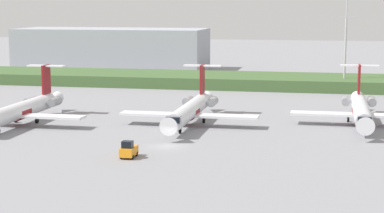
{
  "coord_description": "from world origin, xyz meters",
  "views": [
    {
      "loc": [
        21.88,
        -89.64,
        19.85
      ],
      "look_at": [
        0.0,
        17.41,
        3.0
      ],
      "focal_mm": 62.74,
      "sensor_mm": 36.0,
      "label": 1
    }
  ],
  "objects": [
    {
      "name": "antenna_mast",
      "position": [
        25.56,
        68.6,
        10.63
      ],
      "size": [
        4.4,
        0.5,
        25.72
      ],
      "color": "#B2B2B7",
      "rests_on": "ground"
    },
    {
      "name": "baggage_tug",
      "position": [
        -3.23,
        -7.95,
        1.0
      ],
      "size": [
        1.72,
        3.2,
        2.3
      ],
      "color": "orange",
      "rests_on": "ground"
    },
    {
      "name": "regional_jet_second",
      "position": [
        -27.54,
        11.42,
        2.54
      ],
      "size": [
        22.81,
        31.0,
        9.0
      ],
      "color": "silver",
      "rests_on": "ground"
    },
    {
      "name": "ground_plane",
      "position": [
        0.0,
        30.0,
        0.0
      ],
      "size": [
        500.0,
        500.0,
        0.0
      ],
      "primitive_type": "plane",
      "color": "gray"
    },
    {
      "name": "distant_hangar",
      "position": [
        -42.58,
        104.59,
        6.16
      ],
      "size": [
        56.71,
        21.14,
        12.31
      ],
      "primitive_type": "cube",
      "color": "#9EA3AD",
      "rests_on": "ground"
    },
    {
      "name": "regional_jet_fourth",
      "position": [
        27.34,
        23.07,
        2.54
      ],
      "size": [
        22.81,
        31.0,
        9.0
      ],
      "color": "silver",
      "rests_on": "ground"
    },
    {
      "name": "regional_jet_third",
      "position": [
        -0.22,
        17.29,
        2.54
      ],
      "size": [
        22.81,
        31.0,
        9.0
      ],
      "color": "silver",
      "rests_on": "ground"
    },
    {
      "name": "grass_berm",
      "position": [
        0.0,
        70.73,
        1.34
      ],
      "size": [
        320.0,
        20.0,
        2.68
      ],
      "primitive_type": "cube",
      "color": "#426033",
      "rests_on": "ground"
    }
  ]
}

